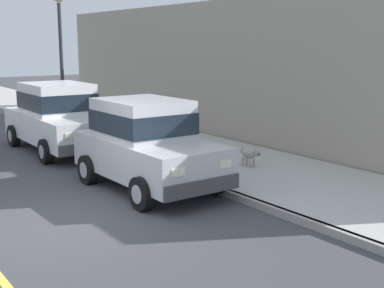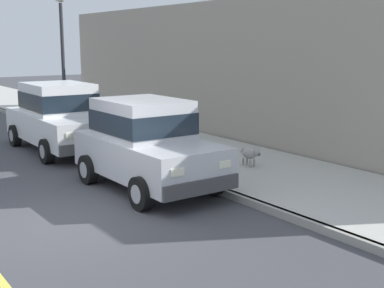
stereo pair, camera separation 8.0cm
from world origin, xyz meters
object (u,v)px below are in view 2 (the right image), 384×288
object	(u,v)px
car_white_sedan	(59,116)
fire_hydrant	(158,145)
dog_grey	(251,155)
street_lamp	(62,47)
car_silver_hatchback	(146,143)

from	to	relation	value
car_white_sedan	fire_hydrant	xyz separation A→B (m)	(1.45, -2.99, -0.51)
dog_grey	fire_hydrant	xyz separation A→B (m)	(-1.28, 2.11, 0.05)
dog_grey	street_lamp	distance (m)	8.54
fire_hydrant	car_white_sedan	bearing A→B (deg)	115.81
dog_grey	fire_hydrant	size ratio (longest dim) A/B	1.04
fire_hydrant	street_lamp	size ratio (longest dim) A/B	0.16
dog_grey	street_lamp	xyz separation A→B (m)	(-1.38, 8.06, 2.48)
street_lamp	car_white_sedan	bearing A→B (deg)	-114.52
car_white_sedan	dog_grey	bearing A→B (deg)	-61.86
dog_grey	fire_hydrant	bearing A→B (deg)	121.26
dog_grey	car_silver_hatchback	bearing A→B (deg)	175.38
dog_grey	car_white_sedan	bearing A→B (deg)	118.14
car_silver_hatchback	car_white_sedan	xyz separation A→B (m)	(-0.01, 4.88, 0.01)
car_silver_hatchback	dog_grey	bearing A→B (deg)	-4.62
car_silver_hatchback	street_lamp	world-z (taller)	street_lamp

